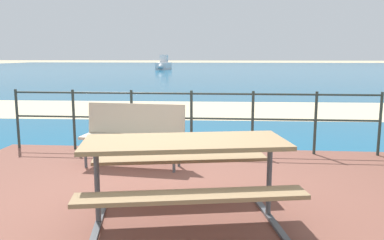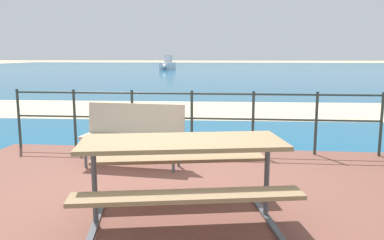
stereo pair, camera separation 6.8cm
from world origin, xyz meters
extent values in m
plane|color=tan|center=(0.00, 0.00, 0.00)|extent=(240.00, 240.00, 0.00)
cube|color=brown|center=(0.00, 0.00, 0.03)|extent=(6.40, 5.20, 0.06)
cube|color=#145B84|center=(0.00, 40.00, 0.01)|extent=(90.00, 90.00, 0.01)
cube|color=beige|center=(0.00, 7.82, 0.01)|extent=(54.10, 5.63, 0.01)
cube|color=#8C704C|center=(0.19, -0.37, 0.82)|extent=(1.97, 1.09, 0.04)
cube|color=#8C704C|center=(0.30, -0.93, 0.51)|extent=(1.88, 0.62, 0.04)
cube|color=#8C704C|center=(0.08, 0.20, 0.51)|extent=(1.88, 0.62, 0.04)
cylinder|color=#4C5156|center=(-0.61, -0.52, 0.44)|extent=(0.06, 0.06, 0.76)
cube|color=#4C5156|center=(-0.61, -0.52, 0.07)|extent=(0.33, 1.40, 0.03)
cylinder|color=#4C5156|center=(0.98, -0.21, 0.44)|extent=(0.06, 0.06, 0.76)
cube|color=#4C5156|center=(0.98, -0.21, 0.07)|extent=(0.33, 1.40, 0.03)
cube|color=#BCAD93|center=(-0.75, 1.39, 0.48)|extent=(1.47, 0.55, 0.04)
cube|color=#BCAD93|center=(-0.73, 1.57, 0.72)|extent=(1.43, 0.22, 0.44)
cylinder|color=#4C5156|center=(-1.40, 1.31, 0.27)|extent=(0.04, 0.04, 0.42)
cylinder|color=#4C5156|center=(-1.36, 1.61, 0.27)|extent=(0.04, 0.04, 0.42)
cylinder|color=#4C5156|center=(-0.13, 1.18, 0.27)|extent=(0.04, 0.04, 0.42)
cylinder|color=#4C5156|center=(-0.10, 1.48, 0.27)|extent=(0.04, 0.04, 0.42)
cylinder|color=#2D3833|center=(-2.95, 2.37, 0.56)|extent=(0.04, 0.04, 1.00)
cylinder|color=#2D3833|center=(-1.97, 2.37, 0.56)|extent=(0.04, 0.04, 1.00)
cylinder|color=#2D3833|center=(-0.98, 2.37, 0.56)|extent=(0.04, 0.04, 1.00)
cylinder|color=#2D3833|center=(0.00, 2.37, 0.56)|extent=(0.04, 0.04, 1.00)
cylinder|color=#2D3833|center=(0.98, 2.37, 0.56)|extent=(0.04, 0.04, 1.00)
cylinder|color=#2D3833|center=(1.97, 2.37, 0.56)|extent=(0.04, 0.04, 1.00)
cylinder|color=#2D3833|center=(2.95, 2.37, 0.56)|extent=(0.04, 0.04, 1.00)
cylinder|color=#2D3833|center=(0.00, 2.37, 1.01)|extent=(5.90, 0.03, 0.03)
cylinder|color=#2D3833|center=(0.00, 2.37, 0.61)|extent=(5.90, 0.03, 0.03)
cube|color=silver|center=(-6.76, 41.63, 0.40)|extent=(1.37, 3.65, 0.79)
cube|color=silver|center=(-6.75, 41.90, 1.23)|extent=(0.80, 1.16, 0.86)
cone|color=silver|center=(-6.81, 39.57, 0.40)|extent=(0.72, 0.52, 0.71)
camera|label=1|loc=(0.57, -3.92, 1.62)|focal=36.98mm
camera|label=2|loc=(0.64, -3.91, 1.62)|focal=36.98mm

